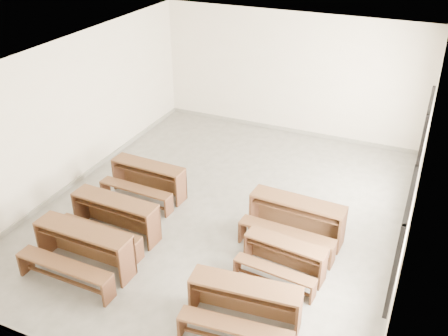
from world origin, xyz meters
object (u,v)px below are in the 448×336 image
at_px(desk_set_3, 244,303).
at_px(desk_set_1, 114,215).
at_px(desk_set_2, 147,178).
at_px(desk_set_5, 296,217).
at_px(desk_set_4, 284,256).
at_px(desk_set_0, 83,247).

bearing_deg(desk_set_3, desk_set_1, 154.36).
distance_m(desk_set_2, desk_set_5, 3.32).
xyz_separation_m(desk_set_2, desk_set_4, (3.43, -1.23, -0.06)).
distance_m(desk_set_2, desk_set_4, 3.64).
height_order(desk_set_1, desk_set_3, desk_set_1).
height_order(desk_set_0, desk_set_2, desk_set_0).
relative_size(desk_set_0, desk_set_2, 1.07).
bearing_deg(desk_set_0, desk_set_3, -0.61).
xyz_separation_m(desk_set_2, desk_set_3, (3.25, -2.58, 0.01)).
distance_m(desk_set_0, desk_set_4, 3.41).
relative_size(desk_set_1, desk_set_2, 1.05).
xyz_separation_m(desk_set_0, desk_set_5, (3.05, 2.32, -0.00)).
xyz_separation_m(desk_set_1, desk_set_5, (3.13, 1.30, 0.01)).
bearing_deg(desk_set_2, desk_set_1, -80.38).
bearing_deg(desk_set_1, desk_set_3, -17.78).
height_order(desk_set_0, desk_set_1, desk_set_0).
bearing_deg(desk_set_5, desk_set_4, -80.96).
relative_size(desk_set_2, desk_set_3, 0.96).
height_order(desk_set_0, desk_set_4, desk_set_0).
distance_m(desk_set_3, desk_set_4, 1.36).
bearing_deg(desk_set_3, desk_set_5, 82.53).
bearing_deg(desk_set_0, desk_set_5, 38.13).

